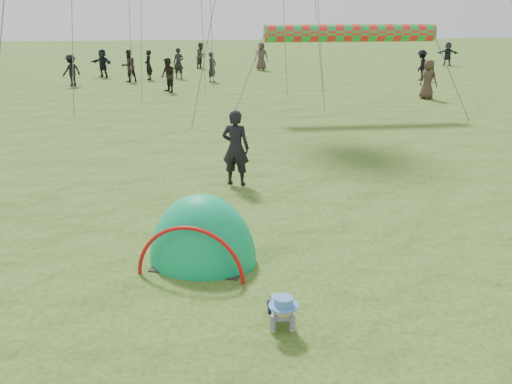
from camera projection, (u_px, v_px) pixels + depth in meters
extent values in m
plane|color=#22570D|center=(243.00, 310.00, 7.66)|extent=(140.00, 140.00, 0.00)
ellipsoid|color=#059D61|center=(203.00, 261.00, 9.15)|extent=(2.11, 1.93, 2.24)
imported|color=black|center=(236.00, 148.00, 12.89)|extent=(0.74, 0.62, 1.73)
imported|color=black|center=(178.00, 63.00, 32.77)|extent=(0.75, 0.64, 1.74)
imported|color=black|center=(168.00, 75.00, 27.35)|extent=(0.93, 1.00, 1.63)
imported|color=black|center=(71.00, 70.00, 29.63)|extent=(1.16, 1.16, 1.61)
imported|color=#3F2D26|center=(428.00, 79.00, 25.32)|extent=(0.95, 1.01, 1.73)
imported|color=black|center=(103.00, 63.00, 33.36)|extent=(1.51, 1.26, 1.63)
imported|color=black|center=(212.00, 67.00, 31.25)|extent=(0.67, 0.70, 1.61)
imported|color=#382F29|center=(201.00, 56.00, 38.21)|extent=(1.01, 1.05, 1.71)
imported|color=black|center=(421.00, 65.00, 31.98)|extent=(1.12, 1.25, 1.68)
imported|color=#463430|center=(261.00, 56.00, 37.23)|extent=(0.92, 0.65, 1.79)
imported|color=#1E2631|center=(448.00, 54.00, 40.40)|extent=(1.57, 0.99, 1.61)
imported|color=black|center=(148.00, 65.00, 32.14)|extent=(0.50, 0.67, 1.66)
imported|color=black|center=(129.00, 66.00, 31.25)|extent=(1.07, 1.01, 1.74)
cylinder|color=red|center=(350.00, 33.00, 20.70)|extent=(6.31, 0.64, 0.64)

